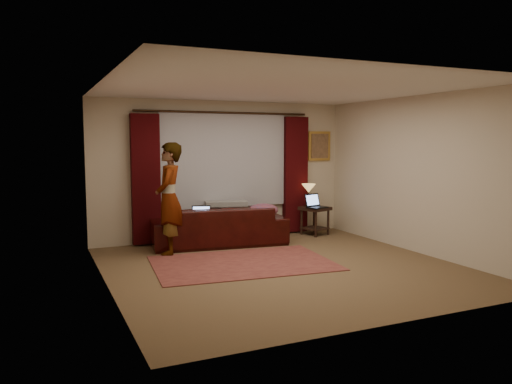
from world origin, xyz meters
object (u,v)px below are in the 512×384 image
Objects in this scene: laptop_sofa at (201,214)px; sofa at (219,218)px; tiffany_lamp at (309,195)px; laptop_table at (317,201)px; person at (169,199)px; end_table at (315,221)px.

sofa is at bearing 34.37° from laptop_sofa.
tiffany_lamp is (1.98, 0.23, 0.30)m from sofa.
laptop_sofa is at bearing 21.93° from sofa.
tiffany_lamp is 0.27m from laptop_table.
tiffany_lamp reaches higher than sofa.
person is (-2.96, -0.60, 0.13)m from tiffany_lamp.
laptop_sofa is 2.40m from laptop_table.
tiffany_lamp is 1.12× the size of laptop_table.
person reaches higher than laptop_sofa.
person is at bearing -170.96° from end_table.
laptop_sofa is 2.37m from tiffany_lamp.
sofa is at bearing -176.54° from end_table.
end_table is at bearing 24.49° from laptop_sofa.
person is (-3.01, -0.34, 0.22)m from laptop_table.
laptop_sofa is 0.64× the size of end_table.
laptop_table is (-0.04, -0.14, 0.41)m from end_table.
laptop_table is 3.04m from person.
person reaches higher than end_table.
laptop_sofa is at bearing 135.79° from person.
sofa is 0.40m from laptop_sofa.
laptop_table is (0.05, -0.25, -0.09)m from tiffany_lamp.
sofa is at bearing -173.23° from tiffany_lamp.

